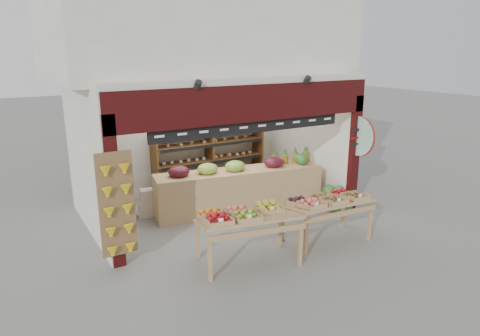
% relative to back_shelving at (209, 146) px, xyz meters
% --- Properties ---
extents(ground, '(60.00, 60.00, 0.00)m').
position_rel_back_shelving_xyz_m(ground, '(-0.55, -1.95, -1.17)').
color(ground, slate).
rests_on(ground, ground).
extents(shop_structure, '(6.36, 5.12, 5.40)m').
position_rel_back_shelving_xyz_m(shop_structure, '(-0.55, -0.33, 2.75)').
color(shop_structure, white).
rests_on(shop_structure, ground).
extents(banana_board, '(0.60, 0.15, 1.80)m').
position_rel_back_shelving_xyz_m(banana_board, '(-3.28, -3.12, -0.06)').
color(banana_board, brown).
rests_on(banana_board, ground).
extents(gift_sign, '(0.04, 0.93, 0.92)m').
position_rel_back_shelving_xyz_m(gift_sign, '(2.20, -3.09, 0.58)').
color(gift_sign, silver).
rests_on(gift_sign, ground).
extents(back_shelving, '(3.09, 0.51, 1.90)m').
position_rel_back_shelving_xyz_m(back_shelving, '(0.00, 0.00, 0.00)').
color(back_shelving, brown).
rests_on(back_shelving, ground).
extents(refrigerator, '(0.76, 0.76, 1.73)m').
position_rel_back_shelving_xyz_m(refrigerator, '(-2.95, -0.27, -0.31)').
color(refrigerator, '#BBBDC2').
rests_on(refrigerator, ground).
extents(cardboard_stack, '(1.01, 0.73, 0.62)m').
position_rel_back_shelving_xyz_m(cardboard_stack, '(-1.85, -1.04, -0.95)').
color(cardboard_stack, beige).
rests_on(cardboard_stack, ground).
extents(mid_counter, '(3.96, 1.42, 1.20)m').
position_rel_back_shelving_xyz_m(mid_counter, '(-0.14, -1.76, -0.64)').
color(mid_counter, tan).
rests_on(mid_counter, ground).
extents(display_table_left, '(1.89, 1.29, 1.09)m').
position_rel_back_shelving_xyz_m(display_table_left, '(-1.41, -3.98, -0.32)').
color(display_table_left, tan).
rests_on(display_table_left, ground).
extents(display_table_right, '(1.68, 1.02, 1.03)m').
position_rel_back_shelving_xyz_m(display_table_right, '(0.48, -4.06, -0.36)').
color(display_table_right, tan).
rests_on(display_table_right, ground).
extents(watermelon_pile, '(0.78, 0.73, 0.55)m').
position_rel_back_shelving_xyz_m(watermelon_pile, '(1.91, -2.88, -0.98)').
color(watermelon_pile, '#1A5020').
rests_on(watermelon_pile, ground).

